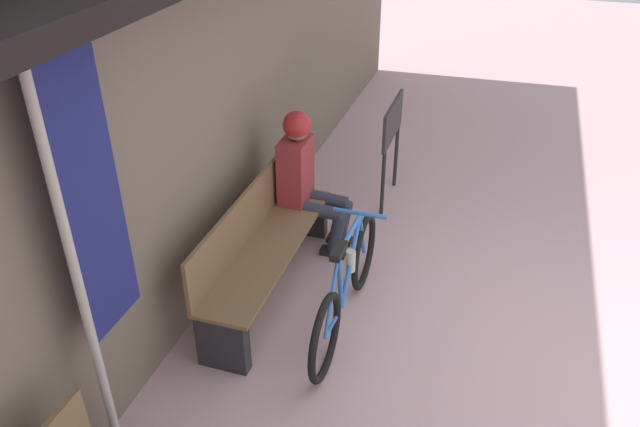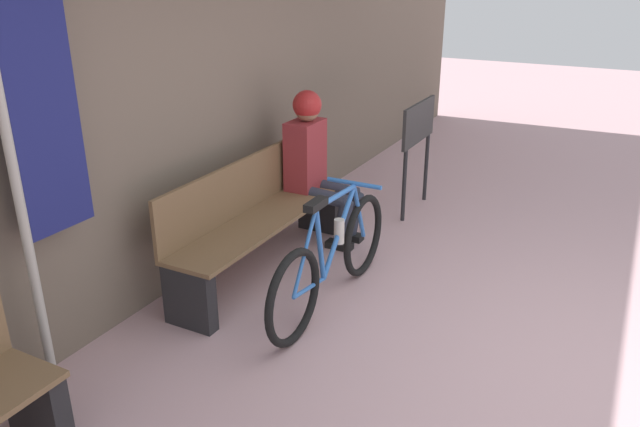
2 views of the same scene
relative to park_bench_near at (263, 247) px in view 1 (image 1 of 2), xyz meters
name	(u,v)px [view 1 (image 1 of 2)]	position (x,y,z in m)	size (l,w,h in m)	color
ground_plane	(585,400)	(-0.45, -2.40, -0.40)	(24.00, 24.00, 0.00)	#C69EA3
storefront_wall	(164,107)	(-0.45, 0.41, 1.26)	(12.00, 0.56, 3.20)	#756656
park_bench_near	(263,247)	(0.00, 0.00, 0.00)	(1.85, 0.42, 0.84)	brown
bicycle	(346,287)	(-0.20, -0.73, -0.06)	(1.63, 0.40, 0.83)	black
person_seated	(305,172)	(0.71, -0.10, 0.31)	(0.34, 0.59, 1.24)	#2D3342
banner_pole	(89,233)	(-1.57, 0.21, 1.07)	(0.45, 0.05, 2.35)	#B7B2A8
signboard	(392,129)	(1.71, -0.63, 0.35)	(0.75, 0.04, 1.02)	#232326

